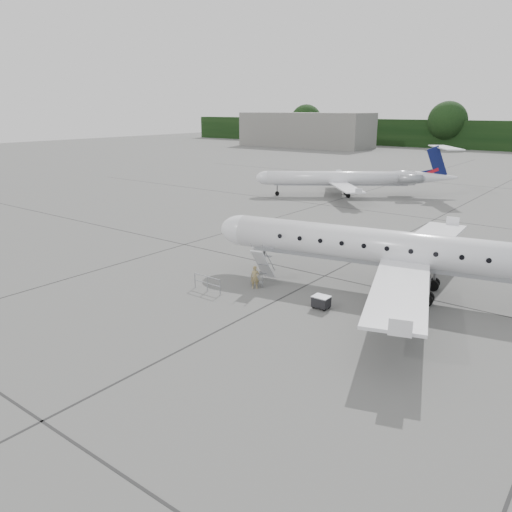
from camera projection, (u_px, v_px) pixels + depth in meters
The scene contains 8 objects.
ground at pixel (328, 324), 27.20m from camera, with size 320.00×320.00×0.00m, color #5D5D5A.
terminal_building at pixel (305, 130), 150.32m from camera, with size 40.00×14.00×10.00m, color slate.
main_regional_jet at pixel (418, 233), 30.45m from camera, with size 30.80×22.17×7.90m, color silver, non-canonical shape.
airstair at pixel (263, 265), 33.27m from camera, with size 0.85×2.13×2.47m, color silver, non-canonical shape.
passenger at pixel (255, 277), 32.35m from camera, with size 0.55×0.36×1.51m, color #8F7C4E.
safety_railing at pixel (207, 284), 31.88m from camera, with size 2.20×0.08×1.00m, color gray, non-canonical shape.
baggage_cart at pixel (321, 302), 29.19m from camera, with size 0.94×0.76×0.81m, color black, non-canonical shape.
bg_regional_left at pixel (341, 171), 65.87m from camera, with size 25.04×18.03×6.57m, color silver, non-canonical shape.
Camera 1 is at (12.01, -22.31, 11.29)m, focal length 35.00 mm.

